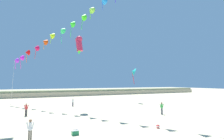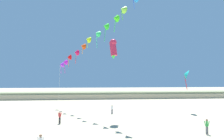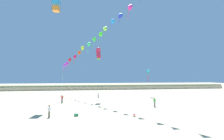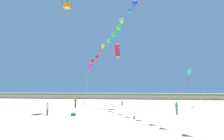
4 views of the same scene
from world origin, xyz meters
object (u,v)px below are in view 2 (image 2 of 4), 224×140
(person_near_right, at_px, (60,116))
(person_far_left, at_px, (112,109))
(large_kite_mid_trail, at_px, (186,74))
(large_kite_low_lead, at_px, (113,48))
(person_near_left, at_px, (207,125))

(person_near_right, bearing_deg, person_far_left, 41.26)
(person_far_left, xyz_separation_m, large_kite_mid_trail, (13.90, 0.33, 6.11))
(person_far_left, xyz_separation_m, large_kite_low_lead, (-0.30, -5.01, 10.04))
(person_near_left, distance_m, person_near_right, 18.66)
(person_near_right, height_order, person_far_left, person_near_right)
(person_near_left, distance_m, large_kite_mid_trail, 16.22)
(person_near_right, distance_m, large_kite_mid_trail, 23.84)
(person_near_right, relative_size, large_kite_mid_trail, 0.45)
(large_kite_mid_trail, bearing_deg, person_near_right, -161.48)
(person_near_left, relative_size, large_kite_mid_trail, 0.44)
(large_kite_low_lead, bearing_deg, person_near_left, -43.16)
(large_kite_low_lead, xyz_separation_m, large_kite_mid_trail, (14.20, 5.34, -3.93))
(person_near_right, distance_m, large_kite_low_lead, 12.71)
(large_kite_mid_trail, bearing_deg, large_kite_low_lead, -159.40)
(person_far_left, relative_size, large_kite_mid_trail, 0.40)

